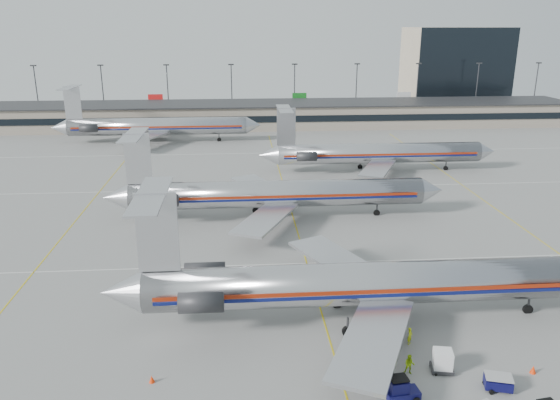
{
  "coord_description": "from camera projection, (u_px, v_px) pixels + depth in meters",
  "views": [
    {
      "loc": [
        -7.36,
        -46.06,
        25.67
      ],
      "look_at": [
        -2.3,
        19.62,
        4.5
      ],
      "focal_mm": 35.0,
      "sensor_mm": 36.0,
      "label": 1
    }
  ],
  "objects": [
    {
      "name": "ramp_worker_near",
      "position": [
        410.0,
        336.0,
        45.84
      ],
      "size": [
        0.64,
        0.65,
        1.51
      ],
      "primitive_type": "imported",
      "rotation": [
        0.0,
        0.0,
        0.85
      ],
      "color": "#C5DC14",
      "rests_on": "ground"
    },
    {
      "name": "light_mast_row",
      "position": [
        263.0,
        88.0,
        155.8
      ],
      "size": [
        163.6,
        0.4,
        15.28
      ],
      "color": "#38383D",
      "rests_on": "ground"
    },
    {
      "name": "distant_building",
      "position": [
        454.0,
        68.0,
        174.33
      ],
      "size": [
        30.0,
        20.0,
        25.0
      ],
      "primitive_type": "cube",
      "color": "tan",
      "rests_on": "ground"
    },
    {
      "name": "apron_markings",
      "position": [
        307.0,
        263.0,
        61.6
      ],
      "size": [
        160.0,
        0.15,
        0.02
      ],
      "primitive_type": "cube",
      "color": "silver",
      "rests_on": "ground"
    },
    {
      "name": "jet_back_row",
      "position": [
        154.0,
        126.0,
        124.02
      ],
      "size": [
        47.19,
        29.02,
        12.9
      ],
      "color": "#BABABE",
      "rests_on": "ground"
    },
    {
      "name": "cone_right",
      "position": [
        533.0,
        369.0,
        42.1
      ],
      "size": [
        0.5,
        0.5,
        0.64
      ],
      "primitive_type": "cone",
      "rotation": [
        0.0,
        0.0,
        -0.08
      ],
      "color": "#FF3408",
      "rests_on": "ground"
    },
    {
      "name": "jet_third_row",
      "position": [
        374.0,
        153.0,
        99.18
      ],
      "size": [
        43.71,
        26.89,
        11.95
      ],
      "color": "#BABABE",
      "rests_on": "ground"
    },
    {
      "name": "cone_left",
      "position": [
        152.0,
        379.0,
        41.01
      ],
      "size": [
        0.53,
        0.53,
        0.58
      ],
      "primitive_type": "cone",
      "rotation": [
        0.0,
        0.0,
        0.27
      ],
      "color": "#FF3408",
      "rests_on": "ground"
    },
    {
      "name": "cart_outer",
      "position": [
        498.0,
        382.0,
        40.16
      ],
      "size": [
        2.23,
        1.81,
        1.1
      ],
      "rotation": [
        0.0,
        0.0,
        -0.28
      ],
      "color": "#0B0B3E",
      "rests_on": "ground"
    },
    {
      "name": "jet_second_row",
      "position": [
        271.0,
        194.0,
        75.0
      ],
      "size": [
        46.96,
        27.65,
        12.29
      ],
      "color": "#BABABE",
      "rests_on": "ground"
    },
    {
      "name": "ground",
      "position": [
        320.0,
        307.0,
        52.11
      ],
      "size": [
        260.0,
        260.0,
        0.0
      ],
      "primitive_type": "plane",
      "color": "gray",
      "rests_on": "ground"
    },
    {
      "name": "tug_center",
      "position": [
        400.0,
        390.0,
        38.8
      ],
      "size": [
        2.54,
        1.47,
        1.96
      ],
      "rotation": [
        0.0,
        0.0,
        0.11
      ],
      "color": "#0B0B3E",
      "rests_on": "ground"
    },
    {
      "name": "belt_loader",
      "position": [
        375.0,
        340.0,
        45.41
      ],
      "size": [
        4.42,
        1.59,
        2.31
      ],
      "rotation": [
        0.0,
        0.0,
        -0.07
      ],
      "color": "#9C9C9C",
      "rests_on": "ground"
    },
    {
      "name": "ramp_worker_far",
      "position": [
        409.0,
        364.0,
        41.88
      ],
      "size": [
        0.96,
        0.86,
        1.63
      ],
      "primitive_type": "imported",
      "rotation": [
        0.0,
        0.0,
        -0.37
      ],
      "color": "#95C812",
      "rests_on": "ground"
    },
    {
      "name": "jet_foreground",
      "position": [
        366.0,
        283.0,
        48.76
      ],
      "size": [
        48.37,
        28.48,
        12.66
      ],
      "color": "#BABABE",
      "rests_on": "ground"
    },
    {
      "name": "terminal",
      "position": [
        266.0,
        114.0,
        144.15
      ],
      "size": [
        162.0,
        17.0,
        6.25
      ],
      "color": "gray",
      "rests_on": "ground"
    },
    {
      "name": "uld_container",
      "position": [
        443.0,
        361.0,
        42.17
      ],
      "size": [
        1.92,
        1.7,
        1.78
      ],
      "rotation": [
        0.0,
        0.0,
        -0.19
      ],
      "color": "#2D2D30",
      "rests_on": "ground"
    }
  ]
}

